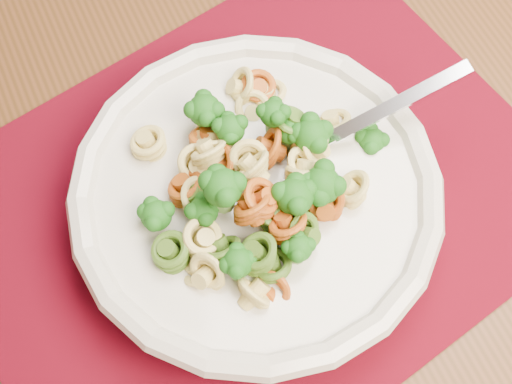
{
  "coord_description": "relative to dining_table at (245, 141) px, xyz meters",
  "views": [
    {
      "loc": [
        -0.49,
        -0.01,
        1.23
      ],
      "look_at": [
        -0.48,
        0.21,
        0.76
      ],
      "focal_mm": 50.0,
      "sensor_mm": 36.0,
      "label": 1
    }
  ],
  "objects": [
    {
      "name": "dining_table",
      "position": [
        0.0,
        0.0,
        0.0
      ],
      "size": [
        1.62,
        1.33,
        0.71
      ],
      "rotation": [
        0.0,
        0.0,
        0.37
      ],
      "color": "#542F17",
      "rests_on": "ground"
    },
    {
      "name": "pasta_broccoli_heap",
      "position": [
        0.0,
        -0.12,
        0.14
      ],
      "size": [
        0.24,
        0.24,
        0.06
      ],
      "primitive_type": null,
      "color": "#EFCF76",
      "rests_on": "pasta_bowl"
    },
    {
      "name": "placemat",
      "position": [
        0.0,
        -0.11,
        0.1
      ],
      "size": [
        0.58,
        0.54,
        0.0
      ],
      "primitive_type": "cube",
      "rotation": [
        0.0,
        0.0,
        0.56
      ],
      "color": "#530310",
      "rests_on": "dining_table"
    },
    {
      "name": "pasta_bowl",
      "position": [
        0.0,
        -0.12,
        0.13
      ],
      "size": [
        0.28,
        0.28,
        0.05
      ],
      "color": "beige",
      "rests_on": "placemat"
    },
    {
      "name": "fork",
      "position": [
        0.04,
        -0.09,
        0.14
      ],
      "size": [
        0.18,
        0.08,
        0.08
      ],
      "primitive_type": null,
      "rotation": [
        0.0,
        -0.35,
        0.3
      ],
      "color": "silver",
      "rests_on": "pasta_bowl"
    }
  ]
}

